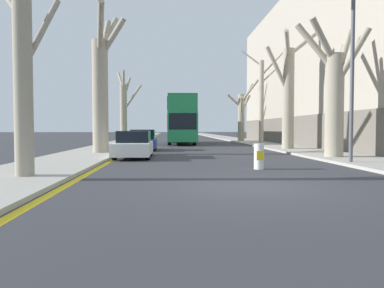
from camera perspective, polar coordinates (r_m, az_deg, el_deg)
ground_plane at (r=9.73m, az=8.66°, el=-6.48°), size 300.00×300.00×0.00m
sidewalk_left at (r=59.60m, az=-7.87°, el=0.97°), size 3.47×120.00×0.12m
sidewalk_right at (r=60.04m, az=4.86°, el=1.00°), size 3.47×120.00×0.12m
building_facade_right at (r=36.47m, az=21.96°, el=10.55°), size 10.08×34.79×13.60m
kerb_line_stripe at (r=59.48m, az=-6.03°, el=0.93°), size 0.24×120.00×0.01m
street_tree_left_0 at (r=12.14m, az=-24.41°, el=9.88°), size 2.77×2.51×7.50m
street_tree_left_1 at (r=22.45m, az=-13.63°, el=8.82°), size 2.05×5.91×8.47m
street_tree_left_2 at (r=34.53m, az=-10.30°, el=5.25°), size 2.33×3.29×6.80m
street_tree_right_0 at (r=19.65m, az=20.90°, el=7.29°), size 3.43×3.61×6.68m
street_tree_right_1 at (r=26.62m, az=14.50°, el=7.52°), size 4.53×2.70×8.69m
street_tree_right_2 at (r=33.74m, az=10.61°, el=6.75°), size 3.76×0.95×8.40m
street_tree_right_3 at (r=42.30m, az=7.62°, el=4.65°), size 3.44×3.91×6.76m
double_decker_bus at (r=36.79m, az=-1.72°, el=3.97°), size 2.60×11.26×4.46m
parked_car_0 at (r=19.30m, az=-8.86°, el=-0.16°), size 1.78×4.38×1.37m
parked_car_1 at (r=25.85m, az=-7.48°, el=0.52°), size 1.81×3.94×1.42m
lamp_post at (r=16.82m, az=22.88°, el=10.64°), size 1.40×0.20×7.02m
traffic_bollard at (r=13.92m, az=10.17°, el=-1.88°), size 0.36×0.38×0.94m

